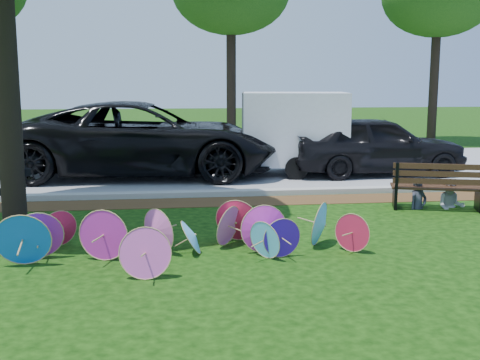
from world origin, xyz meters
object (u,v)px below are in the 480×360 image
object	(u,v)px
parasol_pile	(180,232)
dark_pickup	(376,145)
person_right	(452,180)
cargo_trailer	(295,128)
black_van	(143,139)
park_bench	(437,186)
person_left	(419,180)

from	to	relation	value
parasol_pile	dark_pickup	distance (m)	8.92
person_right	cargo_trailer	bearing A→B (deg)	139.12
black_van	person_right	world-z (taller)	black_van
dark_pickup	cargo_trailer	size ratio (longest dim) A/B	1.73
park_bench	person_left	size ratio (longest dim) A/B	1.54
cargo_trailer	person_right	bearing A→B (deg)	-55.71
cargo_trailer	park_bench	bearing A→B (deg)	-59.51
person_left	person_right	distance (m)	0.70
black_van	person_right	xyz separation A→B (m)	(6.41, -4.83, -0.43)
black_van	park_bench	bearing A→B (deg)	-124.81
parasol_pile	cargo_trailer	bearing A→B (deg)	65.84
black_van	person_right	size ratio (longest dim) A/B	6.32
parasol_pile	dark_pickup	world-z (taller)	dark_pickup
park_bench	person_left	xyz separation A→B (m)	(-0.35, 0.05, 0.11)
dark_pickup	person_left	xyz separation A→B (m)	(-0.60, -4.32, -0.22)
park_bench	person_left	bearing A→B (deg)	-171.29
cargo_trailer	person_right	world-z (taller)	cargo_trailer
dark_pickup	person_left	world-z (taller)	dark_pickup
parasol_pile	dark_pickup	xyz separation A→B (m)	(5.48, 7.02, 0.47)
park_bench	person_right	bearing A→B (deg)	24.97
dark_pickup	person_left	size ratio (longest dim) A/B	4.05
black_van	park_bench	distance (m)	7.80
park_bench	person_left	distance (m)	0.37
dark_pickup	person_right	bearing A→B (deg)	179.63
dark_pickup	park_bench	size ratio (longest dim) A/B	2.62
park_bench	parasol_pile	bearing A→B (deg)	-136.30
parasol_pile	cargo_trailer	world-z (taller)	cargo_trailer
dark_pickup	person_right	size ratio (longest dim) A/B	4.19
parasol_pile	cargo_trailer	size ratio (longest dim) A/B	1.98
black_van	cargo_trailer	size ratio (longest dim) A/B	2.61
black_van	person_left	bearing A→B (deg)	-126.20
parasol_pile	cargo_trailer	distance (m)	8.08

